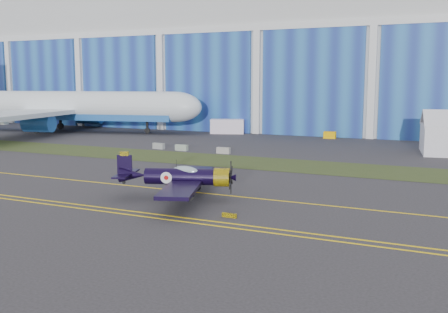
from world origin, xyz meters
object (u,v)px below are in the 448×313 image
at_px(jetliner, 60,74).
at_px(shipping_container, 227,126).
at_px(tug, 330,135).
at_px(warbird, 180,176).

relative_size(jetliner, shipping_container, 11.89).
bearing_deg(jetliner, shipping_container, 5.12).
bearing_deg(tug, jetliner, -175.28).
bearing_deg(jetliner, tug, -1.73).
bearing_deg(warbird, shipping_container, 91.80).
relative_size(warbird, tug, 8.02).
distance_m(shipping_container, tug, 20.66).
bearing_deg(shipping_container, jetliner, 178.30).
bearing_deg(jetliner, warbird, -52.02).
height_order(jetliner, tug, jetliner).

